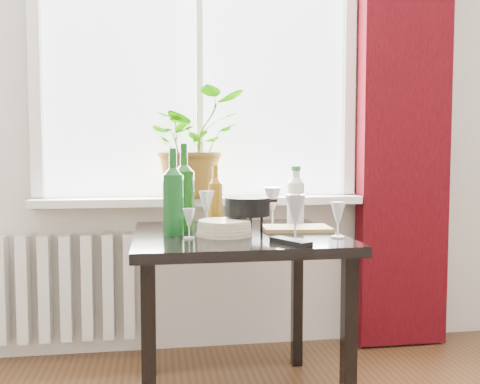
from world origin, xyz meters
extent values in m
cube|color=white|center=(0.00, 2.22, 1.60)|extent=(1.72, 0.08, 1.62)
cube|color=silver|center=(0.00, 2.15, 0.82)|extent=(1.72, 0.20, 0.04)
cube|color=#320409|center=(1.12, 2.12, 1.30)|extent=(0.50, 0.12, 2.56)
cube|color=white|center=(-0.75, 2.18, 0.38)|extent=(0.80, 0.10, 0.55)
cube|color=black|center=(0.10, 1.55, 0.72)|extent=(0.85, 0.85, 0.04)
cube|color=black|center=(-0.27, 1.19, 0.35)|extent=(0.05, 0.05, 0.70)
cube|color=black|center=(-0.27, 1.92, 0.35)|extent=(0.05, 0.05, 0.70)
cube|color=black|center=(0.46, 1.19, 0.35)|extent=(0.05, 0.05, 0.70)
cube|color=black|center=(0.46, 1.92, 0.35)|extent=(0.05, 0.05, 0.70)
imported|color=#39751F|center=(-0.04, 2.12, 1.12)|extent=(0.64, 0.61, 0.56)
cylinder|color=beige|center=(0.04, 1.47, 0.77)|extent=(0.30, 0.30, 0.06)
cube|color=black|center=(0.25, 1.23, 0.75)|extent=(0.13, 0.19, 0.02)
cube|color=olive|center=(0.37, 1.58, 0.75)|extent=(0.30, 0.21, 0.02)
camera|label=1|loc=(-0.24, -0.66, 1.07)|focal=40.00mm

